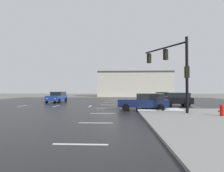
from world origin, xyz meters
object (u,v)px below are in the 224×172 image
object	(u,v)px
traffic_signal_mast	(173,64)
sedan_navy	(144,101)
sedan_white	(162,97)
sedan_black	(173,99)
fire_hydrant	(222,110)
sedan_blue	(57,97)

from	to	relation	value
traffic_signal_mast	sedan_navy	size ratio (longest dim) A/B	1.29
traffic_signal_mast	sedan_white	size ratio (longest dim) A/B	1.28
traffic_signal_mast	sedan_black	distance (m)	6.68
traffic_signal_mast	sedan_white	bearing A→B (deg)	-39.67
sedan_white	sedan_navy	bearing A→B (deg)	-17.31
traffic_signal_mast	fire_hydrant	size ratio (longest dim) A/B	7.54
fire_hydrant	sedan_white	bearing A→B (deg)	95.52
fire_hydrant	sedan_navy	distance (m)	6.26
traffic_signal_mast	fire_hydrant	distance (m)	5.09
sedan_blue	sedan_white	distance (m)	15.48
sedan_navy	sedan_white	world-z (taller)	same
sedan_navy	sedan_blue	distance (m)	15.29
sedan_white	sedan_blue	bearing A→B (deg)	-89.32
fire_hydrant	sedan_blue	size ratio (longest dim) A/B	0.17
traffic_signal_mast	sedan_blue	size ratio (longest dim) A/B	1.32
fire_hydrant	sedan_black	xyz separation A→B (m)	(-0.91, 8.16, 0.32)
sedan_navy	fire_hydrant	bearing A→B (deg)	144.80
fire_hydrant	sedan_white	distance (m)	12.23
traffic_signal_mast	sedan_black	size ratio (longest dim) A/B	1.28
traffic_signal_mast	sedan_black	world-z (taller)	traffic_signal_mast
traffic_signal_mast	sedan_blue	world-z (taller)	traffic_signal_mast
sedan_blue	sedan_white	world-z (taller)	same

